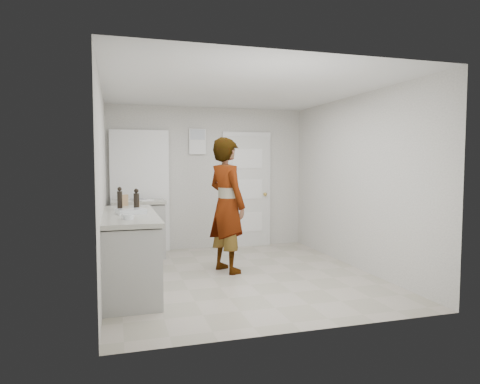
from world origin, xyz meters
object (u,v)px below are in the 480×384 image
object	(u,v)px
spice_jar	(138,204)
egg_bowl	(127,217)
oil_cruet_a	(136,200)
baking_dish	(131,211)
cake_mix_box	(124,200)
person	(227,205)
oil_cruet_b	(120,199)

from	to	relation	value
spice_jar	egg_bowl	distance (m)	1.30
oil_cruet_a	baking_dish	bearing A→B (deg)	-103.36
cake_mix_box	oil_cruet_a	size ratio (longest dim) A/B	0.57
cake_mix_box	person	bearing A→B (deg)	-35.27
oil_cruet_a	spice_jar	bearing A→B (deg)	84.92
spice_jar	oil_cruet_b	xyz separation A→B (m)	(-0.24, -0.33, 0.10)
person	spice_jar	world-z (taller)	person
oil_cruet_b	baking_dish	xyz separation A→B (m)	(0.12, -0.47, -0.12)
cake_mix_box	spice_jar	distance (m)	0.24
person	egg_bowl	distance (m)	1.72
cake_mix_box	oil_cruet_b	xyz separation A→B (m)	(-0.07, -0.49, 0.06)
baking_dish	oil_cruet_a	bearing A→B (deg)	76.64
oil_cruet_b	baking_dish	world-z (taller)	oil_cruet_b
oil_cruet_b	egg_bowl	world-z (taller)	oil_cruet_b
person	oil_cruet_b	distance (m)	1.45
spice_jar	oil_cruet_b	size ratio (longest dim) A/B	0.26
cake_mix_box	oil_cruet_a	distance (m)	0.63
cake_mix_box	oil_cruet_a	bearing A→B (deg)	-95.86
spice_jar	cake_mix_box	bearing A→B (deg)	137.49
oil_cruet_a	baking_dish	xyz separation A→B (m)	(-0.08, -0.34, -0.11)
cake_mix_box	egg_bowl	xyz separation A→B (m)	(0.00, -1.45, -0.05)
oil_cruet_a	cake_mix_box	bearing A→B (deg)	102.54
spice_jar	person	bearing A→B (deg)	-11.99
oil_cruet_a	egg_bowl	bearing A→B (deg)	-99.17
spice_jar	oil_cruet_a	bearing A→B (deg)	-95.08
person	cake_mix_box	xyz separation A→B (m)	(-1.37, 0.42, 0.07)
spice_jar	oil_cruet_a	world-z (taller)	oil_cruet_a
person	oil_cruet_a	distance (m)	1.26
oil_cruet_b	cake_mix_box	bearing A→B (deg)	82.25
oil_cruet_b	oil_cruet_a	bearing A→B (deg)	-31.88
spice_jar	oil_cruet_b	bearing A→B (deg)	-126.74
cake_mix_box	oil_cruet_a	xyz separation A→B (m)	(0.14, -0.61, 0.05)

